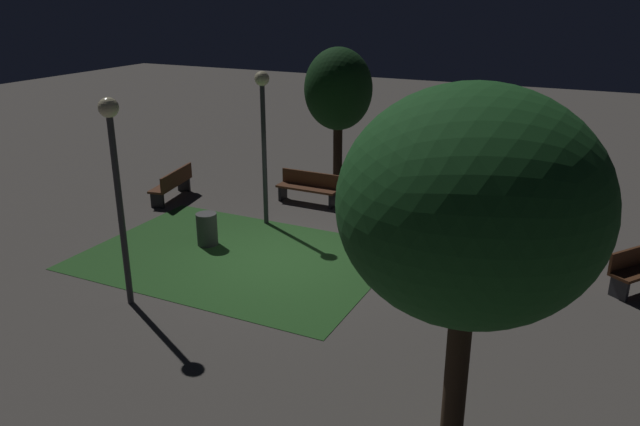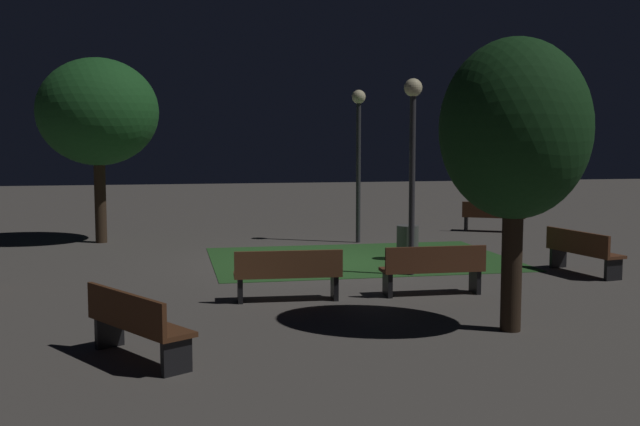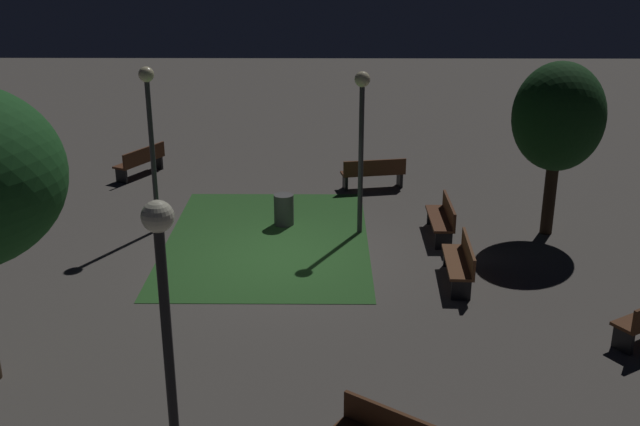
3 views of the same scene
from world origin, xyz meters
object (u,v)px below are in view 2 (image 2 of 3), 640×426
(bench_front_right, at_px, (288,273))
(bench_near_trees, at_px, (135,323))
(tree_back_left, at_px, (98,112))
(bench_lawn_edge, at_px, (494,216))
(bench_path_side, at_px, (433,268))
(bench_corner, at_px, (582,250))
(trash_bin, at_px, (407,243))
(lamp_post_plaza_east, at_px, (359,137))
(lamp_post_near_wall, at_px, (413,140))
(tree_right_canopy, at_px, (515,131))

(bench_front_right, relative_size, bench_near_trees, 1.02)
(tree_back_left, bearing_deg, bench_lawn_edge, 0.71)
(bench_path_side, distance_m, bench_corner, 3.92)
(bench_path_side, bearing_deg, trash_bin, 78.82)
(bench_path_side, xyz_separation_m, lamp_post_plaza_east, (0.38, 6.87, 2.27))
(bench_near_trees, xyz_separation_m, trash_bin, (5.68, 6.87, -0.09))
(bench_front_right, bearing_deg, trash_bin, 49.08)
(bench_near_trees, xyz_separation_m, tree_back_left, (-1.31, 11.21, 2.91))
(bench_corner, bearing_deg, lamp_post_near_wall, 171.15)
(bench_lawn_edge, distance_m, lamp_post_near_wall, 8.12)
(bench_path_side, bearing_deg, lamp_post_near_wall, 83.11)
(bench_front_right, relative_size, bench_path_side, 1.01)
(bench_near_trees, height_order, tree_right_canopy, tree_right_canopy)
(bench_lawn_edge, relative_size, trash_bin, 2.32)
(bench_path_side, bearing_deg, bench_near_trees, -148.23)
(bench_corner, relative_size, tree_back_left, 0.39)
(bench_front_right, bearing_deg, bench_corner, 12.97)
(lamp_post_plaza_east, bearing_deg, bench_path_side, -93.16)
(bench_lawn_edge, relative_size, bench_corner, 0.98)
(tree_back_left, distance_m, trash_bin, 8.76)
(tree_back_left, distance_m, lamp_post_near_wall, 8.99)
(bench_front_right, height_order, tree_right_canopy, tree_right_canopy)
(trash_bin, bearing_deg, tree_right_canopy, -94.55)
(bench_path_side, bearing_deg, bench_front_right, 180.00)
(lamp_post_near_wall, bearing_deg, tree_back_left, 136.22)
(bench_path_side, height_order, bench_lawn_edge, same)
(bench_lawn_edge, height_order, trash_bin, bench_lawn_edge)
(bench_front_right, xyz_separation_m, tree_right_canopy, (2.80, -2.55, 2.35))
(bench_lawn_edge, bearing_deg, trash_bin, -132.18)
(tree_right_canopy, bearing_deg, trash_bin, 85.45)
(lamp_post_plaza_east, height_order, lamp_post_near_wall, lamp_post_plaza_east)
(bench_front_right, relative_size, tree_back_left, 0.38)
(bench_near_trees, height_order, tree_back_left, tree_back_left)
(bench_lawn_edge, xyz_separation_m, lamp_post_near_wall, (-4.58, -6.34, 2.22))
(bench_lawn_edge, height_order, tree_back_left, tree_back_left)
(bench_lawn_edge, bearing_deg, bench_near_trees, -130.64)
(tree_right_canopy, relative_size, lamp_post_near_wall, 1.06)
(bench_front_right, distance_m, lamp_post_near_wall, 4.07)
(bench_corner, relative_size, lamp_post_near_wall, 0.48)
(lamp_post_near_wall, bearing_deg, lamp_post_plaza_east, 88.34)
(lamp_post_plaza_east, xyz_separation_m, trash_bin, (0.37, -3.06, -2.36))
(lamp_post_plaza_east, bearing_deg, lamp_post_near_wall, -91.66)
(bench_lawn_edge, relative_size, bench_near_trees, 1.02)
(bench_path_side, height_order, lamp_post_near_wall, lamp_post_near_wall)
(bench_front_right, relative_size, trash_bin, 2.33)
(bench_corner, xyz_separation_m, tree_back_left, (-9.88, 6.73, 2.91))
(tree_right_canopy, height_order, lamp_post_near_wall, tree_right_canopy)
(trash_bin, bearing_deg, bench_lawn_edge, 47.82)
(bench_path_side, distance_m, trash_bin, 3.89)
(bench_near_trees, bearing_deg, tree_right_canopy, 5.57)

